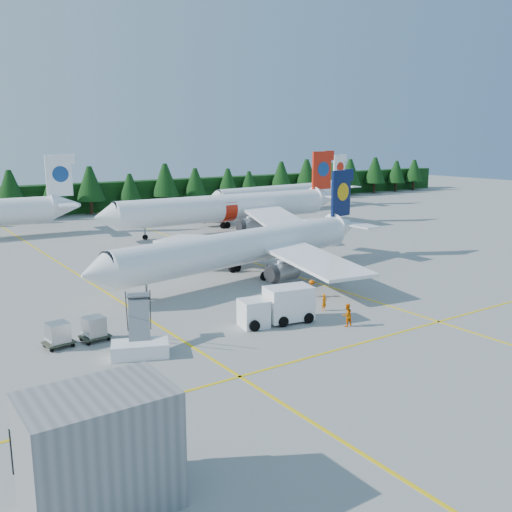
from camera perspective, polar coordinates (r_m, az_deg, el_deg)
ground at (r=50.46m, az=8.16°, el=-5.97°), size 320.00×320.00×0.00m
taxi_stripe_a at (r=60.31m, az=-15.12°, el=-3.30°), size 0.25×120.00×0.01m
taxi_stripe_b at (r=69.17m, az=0.67°, el=-0.97°), size 0.25×120.00×0.01m
taxi_stripe_cross at (r=46.46m, az=13.19°, el=-7.74°), size 80.00×0.25×0.01m
treeline_hedge at (r=122.36m, az=-18.72°, el=5.42°), size 220.00×4.00×6.00m
terminal_building at (r=25.66m, az=-15.39°, el=-18.32°), size 6.00×4.00×5.20m
airliner_navy at (r=62.08m, az=-1.96°, el=0.70°), size 38.07×31.07×11.14m
airliner_red at (r=93.53m, az=-3.47°, el=4.75°), size 43.98×36.19×12.79m
airliner_far_right at (r=120.30m, az=2.18°, el=6.20°), size 38.99×7.57×11.34m
airstairs at (r=42.06m, az=-11.53°, el=-8.64°), size 4.71×6.10×3.60m
service_truck at (r=47.76m, az=2.05°, el=-5.00°), size 6.55×3.32×3.02m
uld_pair at (r=45.20m, az=-17.52°, el=-7.11°), size 4.90×1.99×1.59m
crew_a at (r=51.61m, az=6.83°, el=-4.62°), size 0.62×0.46×1.56m
crew_b at (r=47.69m, az=9.08°, el=-5.85°), size 0.94×0.74×1.91m
crew_c at (r=55.78m, az=5.59°, el=-3.25°), size 0.59×0.78×1.73m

